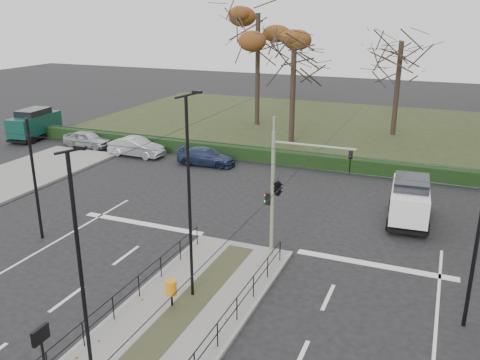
{
  "coord_description": "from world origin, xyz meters",
  "views": [
    {
      "loc": [
        8.11,
        -15.4,
        10.72
      ],
      "look_at": [
        -1.71,
        8.49,
        2.01
      ],
      "focal_mm": 38.0,
      "sensor_mm": 36.0,
      "label": 1
    }
  ],
  "objects_px": {
    "litter_bin": "(171,288)",
    "info_panel": "(41,343)",
    "bare_tree_center": "(401,48)",
    "parked_car_second": "(136,147)",
    "parked_car_third": "(206,157)",
    "white_van": "(410,199)",
    "green_van": "(35,123)",
    "streetlamp_median_far": "(190,198)",
    "streetlamp_median_near": "(82,278)",
    "bare_tree_near": "(294,56)",
    "parked_car_first": "(87,139)",
    "traffic_light": "(280,186)",
    "rust_tree": "(258,13)"
  },
  "relations": [
    {
      "from": "litter_bin",
      "to": "rust_tree",
      "type": "height_order",
      "value": "rust_tree"
    },
    {
      "from": "parked_car_third",
      "to": "white_van",
      "type": "bearing_deg",
      "value": -114.34
    },
    {
      "from": "litter_bin",
      "to": "bare_tree_center",
      "type": "relative_size",
      "value": 0.1
    },
    {
      "from": "info_panel",
      "to": "parked_car_first",
      "type": "xyz_separation_m",
      "value": [
        -17.11,
        23.48,
        -1.26
      ]
    },
    {
      "from": "streetlamp_median_near",
      "to": "bare_tree_near",
      "type": "xyz_separation_m",
      "value": [
        -3.21,
        30.03,
        3.28
      ]
    },
    {
      "from": "white_van",
      "to": "green_van",
      "type": "distance_m",
      "value": 32.41
    },
    {
      "from": "traffic_light",
      "to": "streetlamp_median_near",
      "type": "bearing_deg",
      "value": -101.45
    },
    {
      "from": "info_panel",
      "to": "streetlamp_median_far",
      "type": "distance_m",
      "value": 6.96
    },
    {
      "from": "rust_tree",
      "to": "bare_tree_center",
      "type": "relative_size",
      "value": 1.26
    },
    {
      "from": "white_van",
      "to": "green_van",
      "type": "height_order",
      "value": "green_van"
    },
    {
      "from": "streetlamp_median_far",
      "to": "info_panel",
      "type": "bearing_deg",
      "value": -101.57
    },
    {
      "from": "bare_tree_near",
      "to": "parked_car_second",
      "type": "bearing_deg",
      "value": -142.19
    },
    {
      "from": "info_panel",
      "to": "streetlamp_median_far",
      "type": "relative_size",
      "value": 0.29
    },
    {
      "from": "bare_tree_center",
      "to": "bare_tree_near",
      "type": "distance_m",
      "value": 10.01
    },
    {
      "from": "parked_car_second",
      "to": "bare_tree_center",
      "type": "height_order",
      "value": "bare_tree_center"
    },
    {
      "from": "streetlamp_median_far",
      "to": "white_van",
      "type": "distance_m",
      "value": 13.46
    },
    {
      "from": "bare_tree_near",
      "to": "parked_car_first",
      "type": "bearing_deg",
      "value": -154.82
    },
    {
      "from": "streetlamp_median_near",
      "to": "white_van",
      "type": "distance_m",
      "value": 18.63
    },
    {
      "from": "info_panel",
      "to": "green_van",
      "type": "bearing_deg",
      "value": 133.77
    },
    {
      "from": "parked_car_second",
      "to": "bare_tree_near",
      "type": "bearing_deg",
      "value": -51.67
    },
    {
      "from": "traffic_light",
      "to": "white_van",
      "type": "height_order",
      "value": "traffic_light"
    },
    {
      "from": "parked_car_first",
      "to": "litter_bin",
      "type": "bearing_deg",
      "value": -136.22
    },
    {
      "from": "parked_car_second",
      "to": "bare_tree_near",
      "type": "xyz_separation_m",
      "value": [
        9.98,
        7.75,
        6.5
      ]
    },
    {
      "from": "parked_car_first",
      "to": "bare_tree_center",
      "type": "relative_size",
      "value": 0.38
    },
    {
      "from": "green_van",
      "to": "bare_tree_near",
      "type": "bearing_deg",
      "value": 16.41
    },
    {
      "from": "traffic_light",
      "to": "streetlamp_median_near",
      "type": "distance_m",
      "value": 10.69
    },
    {
      "from": "streetlamp_median_near",
      "to": "parked_car_third",
      "type": "distance_m",
      "value": 23.62
    },
    {
      "from": "traffic_light",
      "to": "bare_tree_center",
      "type": "relative_size",
      "value": 0.53
    },
    {
      "from": "streetlamp_median_far",
      "to": "bare_tree_near",
      "type": "relative_size",
      "value": 0.78
    },
    {
      "from": "parked_car_third",
      "to": "green_van",
      "type": "relative_size",
      "value": 0.8
    },
    {
      "from": "streetlamp_median_near",
      "to": "parked_car_third",
      "type": "bearing_deg",
      "value": 108.02
    },
    {
      "from": "streetlamp_median_near",
      "to": "bare_tree_center",
      "type": "bearing_deg",
      "value": 83.46
    },
    {
      "from": "litter_bin",
      "to": "info_panel",
      "type": "xyz_separation_m",
      "value": [
        -0.95,
        -5.47,
        1.05
      ]
    },
    {
      "from": "bare_tree_center",
      "to": "rust_tree",
      "type": "bearing_deg",
      "value": -177.0
    },
    {
      "from": "info_panel",
      "to": "parked_car_second",
      "type": "relative_size",
      "value": 0.53
    },
    {
      "from": "streetlamp_median_near",
      "to": "bare_tree_center",
      "type": "xyz_separation_m",
      "value": [
        4.21,
        36.74,
        3.62
      ]
    },
    {
      "from": "parked_car_first",
      "to": "traffic_light",
      "type": "bearing_deg",
      "value": -122.7
    },
    {
      "from": "parked_car_first",
      "to": "streetlamp_median_near",
      "type": "bearing_deg",
      "value": -142.7
    },
    {
      "from": "streetlamp_median_far",
      "to": "bare_tree_center",
      "type": "height_order",
      "value": "bare_tree_center"
    },
    {
      "from": "info_panel",
      "to": "streetlamp_median_near",
      "type": "relative_size",
      "value": 0.31
    },
    {
      "from": "info_panel",
      "to": "streetlamp_median_far",
      "type": "height_order",
      "value": "streetlamp_median_far"
    },
    {
      "from": "parked_car_second",
      "to": "traffic_light",
      "type": "bearing_deg",
      "value": -127.14
    },
    {
      "from": "traffic_light",
      "to": "green_van",
      "type": "distance_m",
      "value": 29.81
    },
    {
      "from": "parked_car_third",
      "to": "white_van",
      "type": "xyz_separation_m",
      "value": [
        14.44,
        -5.26,
        0.64
      ]
    },
    {
      "from": "parked_car_second",
      "to": "parked_car_third",
      "type": "relative_size",
      "value": 1.02
    },
    {
      "from": "traffic_light",
      "to": "bare_tree_center",
      "type": "xyz_separation_m",
      "value": [
        2.09,
        26.28,
        4.12
      ]
    },
    {
      "from": "traffic_light",
      "to": "parked_car_first",
      "type": "distance_m",
      "value": 24.09
    },
    {
      "from": "parked_car_second",
      "to": "bare_tree_center",
      "type": "xyz_separation_m",
      "value": [
        17.41,
        14.46,
        6.85
      ]
    },
    {
      "from": "parked_car_second",
      "to": "parked_car_first",
      "type": "bearing_deg",
      "value": 83.26
    },
    {
      "from": "parked_car_third",
      "to": "streetlamp_median_far",
      "type": "bearing_deg",
      "value": -160.05
    }
  ]
}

